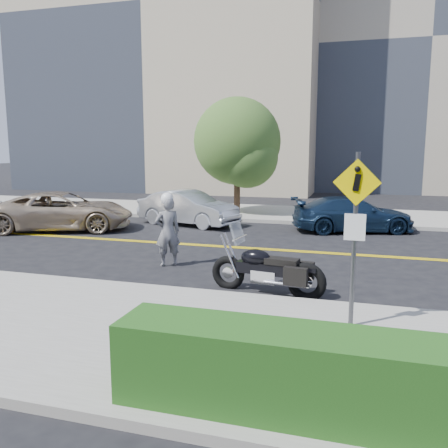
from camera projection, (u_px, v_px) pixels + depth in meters
name	position (u px, v px, depth m)	size (l,w,h in m)	color
ground_plane	(223.00, 247.00, 15.42)	(120.00, 120.00, 0.00)	black
sidewalk_near	(101.00, 329.00, 8.31)	(60.00, 5.00, 0.15)	#9E9B91
sidewalk_far	(268.00, 213.00, 22.50)	(60.00, 5.00, 0.15)	#9E9B91
building_left	(181.00, 26.00, 36.98)	(22.00, 14.00, 25.00)	tan
building_mid	(420.00, 56.00, 36.13)	(18.00, 14.00, 20.00)	#A39984
pedestrian_sign	(355.00, 223.00, 7.95)	(0.78, 0.08, 3.00)	#4C4C51
motorcyclist	(168.00, 230.00, 12.82)	(0.82, 0.77, 2.01)	#AAAAAF
motorcycle	(267.00, 259.00, 10.45)	(2.56, 0.78, 1.56)	black
suv	(62.00, 211.00, 18.37)	(2.46, 5.33, 1.48)	tan
parked_car_silver	(188.00, 208.00, 19.54)	(1.51, 4.32, 1.42)	#B8BBC0
parked_car_blue	(353.00, 214.00, 18.04)	(1.85, 4.55, 1.32)	#172C46
tree_far_a	(237.00, 141.00, 21.57)	(3.97, 3.97, 5.43)	#382619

